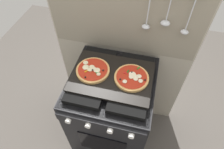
{
  "coord_description": "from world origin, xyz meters",
  "views": [
    {
      "loc": [
        0.2,
        -0.8,
        1.91
      ],
      "look_at": [
        0.0,
        0.0,
        0.93
      ],
      "focal_mm": 31.1,
      "sensor_mm": 36.0,
      "label": 1
    }
  ],
  "objects": [
    {
      "name": "baking_tray",
      "position": [
        0.0,
        0.0,
        0.91
      ],
      "size": [
        0.54,
        0.38,
        0.02
      ],
      "primitive_type": "cube",
      "color": "black",
      "rests_on": "stove"
    },
    {
      "name": "pizza_left",
      "position": [
        -0.14,
        0.01,
        0.93
      ],
      "size": [
        0.23,
        0.23,
        0.03
      ],
      "color": "tan",
      "rests_on": "baking_tray"
    },
    {
      "name": "kitchen_backsplash",
      "position": [
        0.0,
        0.33,
        0.79
      ],
      "size": [
        1.1,
        0.09,
        1.55
      ],
      "color": "#B2A893",
      "rests_on": "ground_plane"
    },
    {
      "name": "pizza_right",
      "position": [
        0.13,
        0.01,
        0.93
      ],
      "size": [
        0.23,
        0.23,
        0.03
      ],
      "color": "tan",
      "rests_on": "baking_tray"
    },
    {
      "name": "ground_plane",
      "position": [
        0.0,
        0.0,
        0.0
      ],
      "size": [
        4.0,
        4.0,
        0.0
      ],
      "primitive_type": "plane",
      "color": "#4C4742"
    },
    {
      "name": "stove",
      "position": [
        -0.0,
        -0.0,
        0.45
      ],
      "size": [
        0.6,
        0.64,
        0.9
      ],
      "color": "black",
      "rests_on": "ground_plane"
    }
  ]
}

